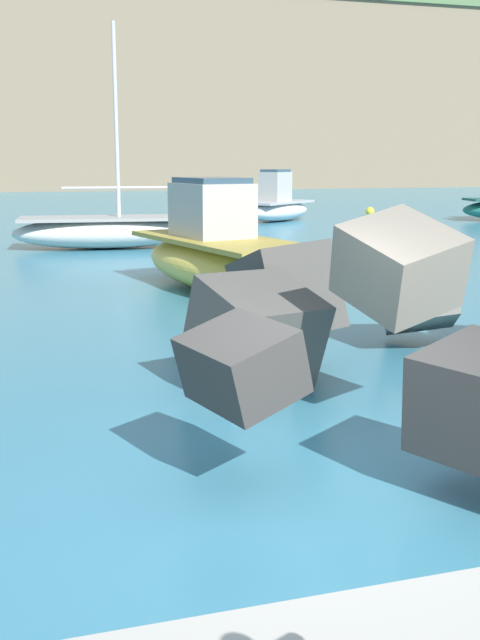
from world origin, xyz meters
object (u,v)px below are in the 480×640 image
(boat_near_centre, at_px, (278,205))
(boat_mid_right, at_px, (106,231))
(mooring_buoy_inner, at_px, (427,222))
(mooring_buoy_middle, at_px, (370,211))
(boat_far_left, at_px, (220,254))

(boat_near_centre, distance_m, boat_mid_right, 12.77)
(boat_mid_right, height_order, mooring_buoy_inner, boat_mid_right)
(boat_mid_right, bearing_deg, boat_near_centre, 45.12)
(mooring_buoy_middle, bearing_deg, mooring_buoy_inner, -96.37)
(boat_far_left, relative_size, mooring_buoy_inner, 13.74)
(boat_near_centre, xyz_separation_m, boat_far_left, (-7.76, -17.87, 0.05))
(boat_mid_right, height_order, mooring_buoy_middle, boat_mid_right)
(boat_far_left, xyz_separation_m, mooring_buoy_inner, (12.59, 12.95, -0.54))
(boat_far_left, bearing_deg, mooring_buoy_inner, 45.80)
(boat_near_centre, height_order, mooring_buoy_inner, boat_near_centre)
(boat_near_centre, xyz_separation_m, mooring_buoy_inner, (4.83, -4.92, -0.49))
(mooring_buoy_middle, bearing_deg, boat_near_centre, -161.22)
(boat_mid_right, relative_size, mooring_buoy_inner, 15.46)
(boat_mid_right, xyz_separation_m, boat_far_left, (1.25, -8.82, 0.21))
(boat_mid_right, height_order, boat_far_left, boat_mid_right)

